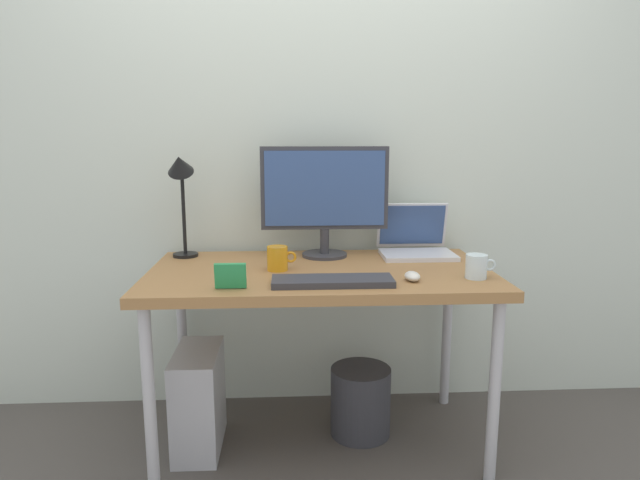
{
  "coord_description": "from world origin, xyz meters",
  "views": [
    {
      "loc": [
        -0.12,
        -2.17,
        1.29
      ],
      "look_at": [
        0.0,
        0.0,
        0.88
      ],
      "focal_mm": 31.11,
      "sensor_mm": 36.0,
      "label": 1
    }
  ],
  "objects_px": {
    "glass_cup": "(477,266)",
    "wastebasket": "(360,401)",
    "keyboard": "(333,281)",
    "computer_tower": "(199,400)",
    "coffee_mug": "(278,258)",
    "laptop": "(415,242)",
    "desk": "(320,285)",
    "desk_lamp": "(181,181)",
    "mouse": "(412,276)",
    "monitor": "(325,195)",
    "photo_frame": "(230,276)"
  },
  "relations": [
    {
      "from": "laptop",
      "to": "coffee_mug",
      "type": "distance_m",
      "value": 0.67
    },
    {
      "from": "glass_cup",
      "to": "wastebasket",
      "type": "distance_m",
      "value": 0.8
    },
    {
      "from": "mouse",
      "to": "photo_frame",
      "type": "xyz_separation_m",
      "value": [
        -0.66,
        -0.08,
        0.03
      ]
    },
    {
      "from": "desk_lamp",
      "to": "photo_frame",
      "type": "height_order",
      "value": "desk_lamp"
    },
    {
      "from": "wastebasket",
      "to": "laptop",
      "type": "bearing_deg",
      "value": 37.64
    },
    {
      "from": "laptop",
      "to": "computer_tower",
      "type": "bearing_deg",
      "value": -164.07
    },
    {
      "from": "mouse",
      "to": "glass_cup",
      "type": "bearing_deg",
      "value": 5.06
    },
    {
      "from": "photo_frame",
      "to": "desk",
      "type": "bearing_deg",
      "value": 39.8
    },
    {
      "from": "monitor",
      "to": "laptop",
      "type": "distance_m",
      "value": 0.47
    },
    {
      "from": "keyboard",
      "to": "coffee_mug",
      "type": "relative_size",
      "value": 3.74
    },
    {
      "from": "glass_cup",
      "to": "wastebasket",
      "type": "relative_size",
      "value": 0.38
    },
    {
      "from": "glass_cup",
      "to": "photo_frame",
      "type": "bearing_deg",
      "value": -173.8
    },
    {
      "from": "laptop",
      "to": "wastebasket",
      "type": "distance_m",
      "value": 0.74
    },
    {
      "from": "laptop",
      "to": "coffee_mug",
      "type": "height_order",
      "value": "laptop"
    },
    {
      "from": "photo_frame",
      "to": "monitor",
      "type": "bearing_deg",
      "value": 54.79
    },
    {
      "from": "desk",
      "to": "laptop",
      "type": "bearing_deg",
      "value": 30.05
    },
    {
      "from": "keyboard",
      "to": "wastebasket",
      "type": "relative_size",
      "value": 1.47
    },
    {
      "from": "desk_lamp",
      "to": "keyboard",
      "type": "xyz_separation_m",
      "value": [
        0.62,
        -0.47,
        -0.33
      ]
    },
    {
      "from": "coffee_mug",
      "to": "monitor",
      "type": "bearing_deg",
      "value": 50.68
    },
    {
      "from": "desk",
      "to": "wastebasket",
      "type": "xyz_separation_m",
      "value": [
        0.18,
        0.05,
        -0.54
      ]
    },
    {
      "from": "coffee_mug",
      "to": "desk_lamp",
      "type": "bearing_deg",
      "value": 149.13
    },
    {
      "from": "laptop",
      "to": "keyboard",
      "type": "height_order",
      "value": "laptop"
    },
    {
      "from": "glass_cup",
      "to": "desk_lamp",
      "type": "bearing_deg",
      "value": 160.34
    },
    {
      "from": "photo_frame",
      "to": "wastebasket",
      "type": "relative_size",
      "value": 0.37
    },
    {
      "from": "coffee_mug",
      "to": "wastebasket",
      "type": "distance_m",
      "value": 0.74
    },
    {
      "from": "laptop",
      "to": "glass_cup",
      "type": "height_order",
      "value": "laptop"
    },
    {
      "from": "laptop",
      "to": "desk_lamp",
      "type": "relative_size",
      "value": 0.67
    },
    {
      "from": "desk",
      "to": "computer_tower",
      "type": "xyz_separation_m",
      "value": [
        -0.51,
        -0.01,
        -0.48
      ]
    },
    {
      "from": "laptop",
      "to": "keyboard",
      "type": "xyz_separation_m",
      "value": [
        -0.41,
        -0.49,
        -0.05
      ]
    },
    {
      "from": "monitor",
      "to": "glass_cup",
      "type": "relative_size",
      "value": 4.84
    },
    {
      "from": "desk_lamp",
      "to": "mouse",
      "type": "relative_size",
      "value": 5.27
    },
    {
      "from": "mouse",
      "to": "desk_lamp",
      "type": "bearing_deg",
      "value": 154.44
    },
    {
      "from": "keyboard",
      "to": "wastebasket",
      "type": "height_order",
      "value": "keyboard"
    },
    {
      "from": "monitor",
      "to": "wastebasket",
      "type": "height_order",
      "value": "monitor"
    },
    {
      "from": "desk_lamp",
      "to": "coffee_mug",
      "type": "bearing_deg",
      "value": -30.87
    },
    {
      "from": "laptop",
      "to": "keyboard",
      "type": "bearing_deg",
      "value": -130.09
    },
    {
      "from": "keyboard",
      "to": "glass_cup",
      "type": "relative_size",
      "value": 3.82
    },
    {
      "from": "coffee_mug",
      "to": "glass_cup",
      "type": "distance_m",
      "value": 0.77
    },
    {
      "from": "desk_lamp",
      "to": "computer_tower",
      "type": "height_order",
      "value": "desk_lamp"
    },
    {
      "from": "laptop",
      "to": "keyboard",
      "type": "relative_size",
      "value": 0.73
    },
    {
      "from": "desk",
      "to": "laptop",
      "type": "height_order",
      "value": "laptop"
    },
    {
      "from": "keyboard",
      "to": "computer_tower",
      "type": "distance_m",
      "value": 0.81
    },
    {
      "from": "desk_lamp",
      "to": "computer_tower",
      "type": "relative_size",
      "value": 1.13
    },
    {
      "from": "coffee_mug",
      "to": "photo_frame",
      "type": "height_order",
      "value": "coffee_mug"
    },
    {
      "from": "monitor",
      "to": "glass_cup",
      "type": "height_order",
      "value": "monitor"
    },
    {
      "from": "desk",
      "to": "mouse",
      "type": "xyz_separation_m",
      "value": [
        0.33,
        -0.2,
        0.08
      ]
    },
    {
      "from": "wastebasket",
      "to": "desk",
      "type": "bearing_deg",
      "value": -163.71
    },
    {
      "from": "desk",
      "to": "coffee_mug",
      "type": "xyz_separation_m",
      "value": [
        -0.17,
        -0.01,
        0.11
      ]
    },
    {
      "from": "laptop",
      "to": "computer_tower",
      "type": "relative_size",
      "value": 0.76
    },
    {
      "from": "monitor",
      "to": "photo_frame",
      "type": "height_order",
      "value": "monitor"
    }
  ]
}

